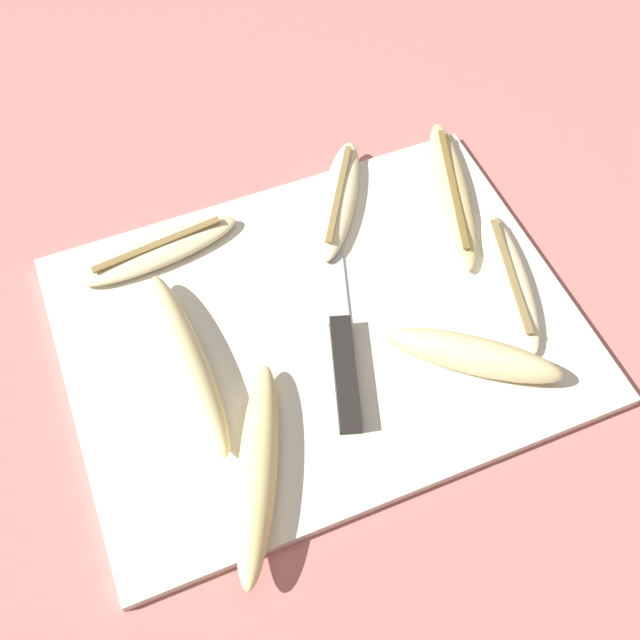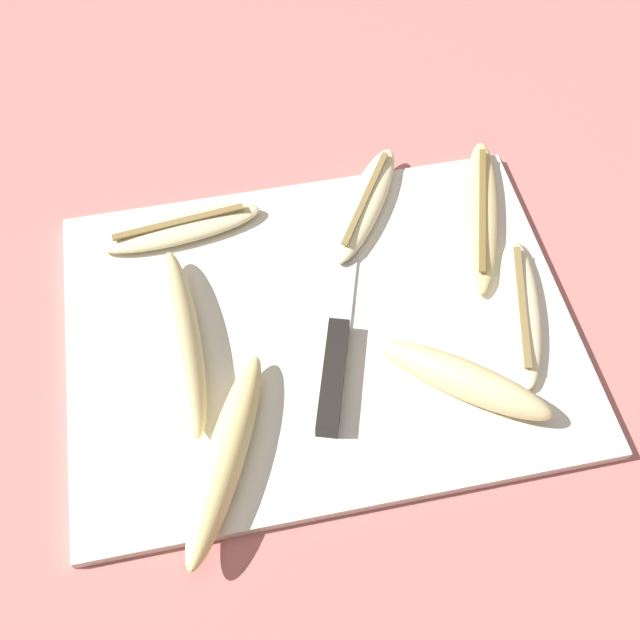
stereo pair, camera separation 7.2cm
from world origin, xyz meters
name	(u,v)px [view 1 (the left image)]	position (x,y,z in m)	size (l,w,h in m)	color
ground_plane	(320,332)	(0.00, 0.00, 0.00)	(4.00, 4.00, 0.00)	#B76B66
cutting_board	(320,329)	(0.00, 0.00, 0.01)	(0.49, 0.37, 0.01)	silver
knife	(343,356)	(0.01, -0.04, 0.02)	(0.09, 0.23, 0.02)	black
banana_bright_far	(509,280)	(0.19, -0.03, 0.02)	(0.08, 0.18, 0.02)	beige
banana_golden_short	(258,470)	(-0.11, -0.12, 0.03)	(0.11, 0.20, 0.03)	#EDD689
banana_mellow_near	(187,359)	(-0.13, 0.00, 0.03)	(0.04, 0.21, 0.04)	beige
banana_spotted_left	(452,193)	(0.19, 0.10, 0.02)	(0.10, 0.21, 0.02)	#DBC684
banana_ripe_center	(474,355)	(0.11, -0.09, 0.03)	(0.15, 0.13, 0.04)	beige
banana_cream_curved	(159,250)	(-0.12, 0.14, 0.02)	(0.18, 0.06, 0.02)	beige
banana_pale_long	(339,199)	(0.08, 0.13, 0.02)	(0.12, 0.16, 0.02)	beige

